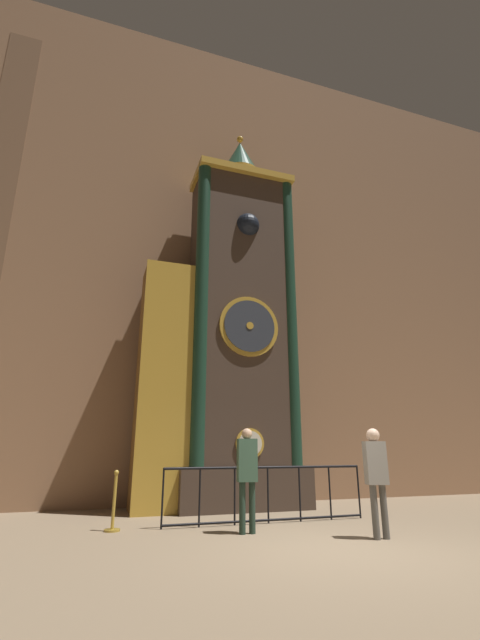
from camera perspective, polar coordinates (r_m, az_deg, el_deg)
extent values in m
plane|color=#847056|center=(7.01, 13.95, -27.70)|extent=(28.00, 28.00, 0.00)
cube|color=#936B4C|center=(13.85, -1.76, 9.71)|extent=(24.00, 0.30, 15.16)
cube|color=#423328|center=(11.27, 0.00, -21.45)|extent=(3.28, 1.61, 0.96)
cube|color=#423328|center=(11.83, 0.00, 1.28)|extent=(2.62, 1.40, 8.21)
cube|color=gold|center=(13.55, 0.15, 17.71)|extent=(2.83, 1.54, 0.20)
cylinder|color=gold|center=(10.55, 1.33, -16.14)|extent=(0.71, 0.05, 0.71)
cylinder|color=silver|center=(10.52, 1.38, -16.14)|extent=(0.58, 0.03, 0.58)
cylinder|color=gold|center=(10.98, 1.22, -0.85)|extent=(1.59, 0.07, 1.59)
cylinder|color=#2D333D|center=(10.94, 1.30, -0.78)|extent=(1.37, 0.04, 1.37)
cylinder|color=gold|center=(10.92, 1.34, -0.76)|extent=(0.19, 0.03, 0.19)
cube|color=black|center=(12.57, 0.31, 11.57)|extent=(0.83, 0.42, 0.83)
sphere|color=black|center=(12.21, 1.00, 12.49)|extent=(0.66, 0.66, 0.66)
cylinder|color=#193828|center=(10.97, -5.15, 2.84)|extent=(0.36, 0.36, 8.21)
cylinder|color=#193828|center=(11.76, 6.67, 1.52)|extent=(0.36, 0.36, 8.21)
cylinder|color=gold|center=(13.77, 0.00, 18.33)|extent=(1.19, 1.19, 0.30)
cone|color=#1C3D2C|center=(14.21, 0.00, 20.76)|extent=(1.14, 1.14, 1.18)
sphere|color=gold|center=(14.66, 0.00, 22.95)|extent=(0.20, 0.20, 0.20)
cube|color=brown|center=(10.94, -10.14, -8.19)|extent=(1.27, 1.19, 5.96)
cube|color=gold|center=(10.34, -9.60, -7.72)|extent=(1.33, 0.06, 5.96)
cylinder|color=black|center=(8.58, -10.29, -22.31)|extent=(0.04, 0.04, 1.05)
cylinder|color=black|center=(8.71, -5.41, -22.40)|extent=(0.04, 0.04, 1.05)
cylinder|color=black|center=(8.90, -0.71, -22.35)|extent=(0.04, 0.04, 1.05)
cylinder|color=black|center=(9.14, 3.76, -22.18)|extent=(0.04, 0.04, 1.05)
cylinder|color=black|center=(9.43, 7.97, -21.91)|extent=(0.04, 0.04, 1.05)
cylinder|color=black|center=(9.75, 11.90, -21.55)|extent=(0.04, 0.04, 1.05)
cylinder|color=black|center=(10.11, 15.54, -21.14)|extent=(0.04, 0.04, 1.05)
cylinder|color=black|center=(9.11, 3.70, -19.02)|extent=(4.17, 0.05, 0.05)
cylinder|color=black|center=(9.20, 3.82, -25.06)|extent=(4.17, 0.04, 0.04)
cylinder|color=#213427|center=(8.00, 0.31, -23.75)|extent=(0.11, 0.11, 0.83)
cylinder|color=#213427|center=(8.06, 1.63, -23.70)|extent=(0.11, 0.11, 0.83)
cube|color=#385642|center=(7.98, 0.95, -18.16)|extent=(0.37, 0.27, 0.73)
sphere|color=tan|center=(7.98, 0.93, -14.93)|extent=(0.19, 0.19, 0.19)
cylinder|color=#58554F|center=(7.86, 17.54, -23.19)|extent=(0.11, 0.11, 0.82)
cylinder|color=#58554F|center=(7.97, 18.68, -23.01)|extent=(0.11, 0.11, 0.82)
cube|color=gray|center=(7.86, 17.59, -17.67)|extent=(0.39, 0.31, 0.69)
sphere|color=beige|center=(7.86, 17.29, -14.45)|extent=(0.22, 0.22, 0.22)
cylinder|color=#B28E33|center=(8.63, -16.71, -25.27)|extent=(0.28, 0.28, 0.04)
cylinder|color=#B28E33|center=(8.57, -16.44, -22.31)|extent=(0.06, 0.06, 0.94)
sphere|color=#B28E33|center=(8.53, -16.14, -18.95)|extent=(0.09, 0.09, 0.09)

